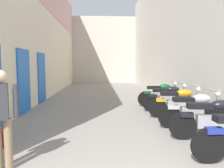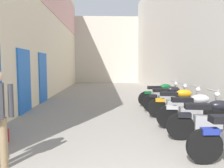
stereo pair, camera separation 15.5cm
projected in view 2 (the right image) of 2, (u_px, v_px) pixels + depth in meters
ground_plane at (109, 103)px, 9.07m from camera, size 34.47×34.47×0.00m
building_left at (45, 18)px, 10.55m from camera, size 0.45×18.47×8.01m
building_right at (170, 25)px, 10.85m from camera, size 0.45×18.47×7.45m
building_far_end at (106, 51)px, 20.97m from camera, size 9.02×2.00×6.32m
motorcycle_second at (211, 118)px, 4.48m from camera, size 1.84×0.58×1.04m
motorcycle_third at (193, 110)px, 5.38m from camera, size 1.85×0.58×1.04m
motorcycle_fourth at (178, 102)px, 6.48m from camera, size 1.85×0.58×1.04m
motorcycle_fifth at (168, 97)px, 7.47m from camera, size 1.85×0.58×1.04m
motorcycle_sixth at (161, 94)px, 8.40m from camera, size 1.85×0.58×1.04m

